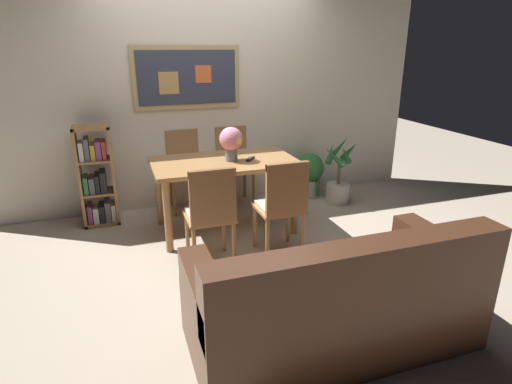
# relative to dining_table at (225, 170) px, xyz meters

# --- Properties ---
(ground_plane) EXTENTS (12.00, 12.00, 0.00)m
(ground_plane) POSITION_rel_dining_table_xyz_m (0.06, -0.37, -0.64)
(ground_plane) COLOR tan
(wall_back_with_painting) EXTENTS (5.20, 0.14, 2.60)m
(wall_back_with_painting) POSITION_rel_dining_table_xyz_m (0.06, 0.89, 0.67)
(wall_back_with_painting) COLOR beige
(wall_back_with_painting) RESTS_ON ground_plane
(dining_table) EXTENTS (1.42, 0.83, 0.74)m
(dining_table) POSITION_rel_dining_table_xyz_m (0.00, 0.00, 0.00)
(dining_table) COLOR #9E7042
(dining_table) RESTS_ON ground_plane
(dining_chair_near_left) EXTENTS (0.40, 0.41, 0.91)m
(dining_chair_near_left) POSITION_rel_dining_table_xyz_m (-0.32, -0.73, -0.10)
(dining_chair_near_left) COLOR #9E7042
(dining_chair_near_left) RESTS_ON ground_plane
(dining_chair_far_right) EXTENTS (0.40, 0.41, 0.91)m
(dining_chair_far_right) POSITION_rel_dining_table_xyz_m (0.30, 0.75, -0.10)
(dining_chair_far_right) COLOR #9E7042
(dining_chair_far_right) RESTS_ON ground_plane
(dining_chair_far_left) EXTENTS (0.40, 0.41, 0.91)m
(dining_chair_far_left) POSITION_rel_dining_table_xyz_m (-0.28, 0.76, -0.10)
(dining_chair_far_left) COLOR #9E7042
(dining_chair_far_left) RESTS_ON ground_plane
(dining_chair_near_right) EXTENTS (0.40, 0.41, 0.91)m
(dining_chair_near_right) POSITION_rel_dining_table_xyz_m (0.32, -0.75, -0.10)
(dining_chair_near_right) COLOR #9E7042
(dining_chair_near_right) RESTS_ON ground_plane
(leather_couch) EXTENTS (1.80, 0.84, 0.84)m
(leather_couch) POSITION_rel_dining_table_xyz_m (0.19, -1.97, -0.33)
(leather_couch) COLOR #472819
(leather_couch) RESTS_ON ground_plane
(bookshelf) EXTENTS (0.36, 0.28, 1.06)m
(bookshelf) POSITION_rel_dining_table_xyz_m (-1.23, 0.58, -0.15)
(bookshelf) COLOR #9E7042
(bookshelf) RESTS_ON ground_plane
(potted_ivy) EXTENTS (0.36, 0.36, 0.55)m
(potted_ivy) POSITION_rel_dining_table_xyz_m (1.26, 0.64, -0.34)
(potted_ivy) COLOR #B2ADA3
(potted_ivy) RESTS_ON ground_plane
(potted_palm) EXTENTS (0.43, 0.42, 0.80)m
(potted_palm) POSITION_rel_dining_table_xyz_m (1.49, 0.30, -0.35)
(potted_palm) COLOR #B2ADA3
(potted_palm) RESTS_ON ground_plane
(flower_vase) EXTENTS (0.23, 0.23, 0.34)m
(flower_vase) POSITION_rel_dining_table_xyz_m (0.06, -0.04, 0.30)
(flower_vase) COLOR slate
(flower_vase) RESTS_ON dining_table
(tv_remote) EXTENTS (0.13, 0.15, 0.02)m
(tv_remote) POSITION_rel_dining_table_xyz_m (0.25, -0.06, 0.11)
(tv_remote) COLOR black
(tv_remote) RESTS_ON dining_table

